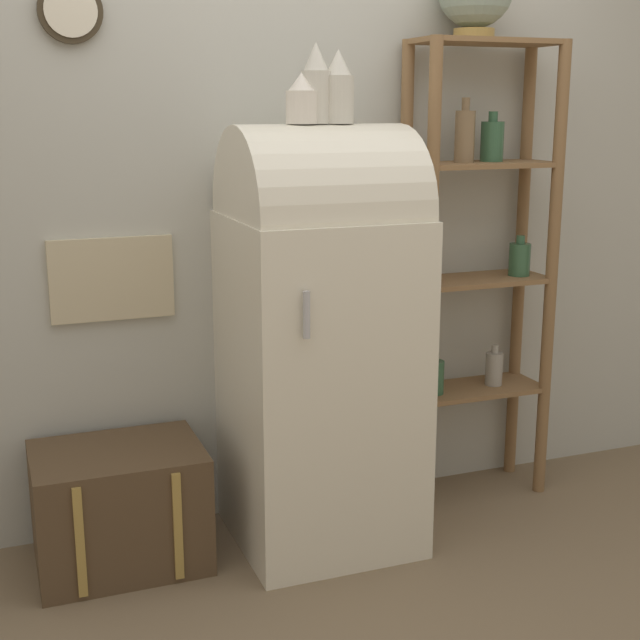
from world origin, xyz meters
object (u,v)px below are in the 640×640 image
at_px(refrigerator, 320,330).
at_px(vase_right, 338,89).
at_px(vase_left, 302,100).
at_px(suitcase_trunk, 120,507).
at_px(vase_center, 316,86).

distance_m(refrigerator, vase_right, 0.86).
distance_m(refrigerator, vase_left, 0.83).
relative_size(vase_left, vase_right, 0.68).
bearing_deg(suitcase_trunk, vase_left, -5.41).
distance_m(refrigerator, suitcase_trunk, 0.97).
height_order(refrigerator, vase_left, vase_left).
xyz_separation_m(refrigerator, suitcase_trunk, (-0.75, 0.06, -0.60)).
xyz_separation_m(vase_center, vase_right, (0.08, -0.01, -0.01)).
bearing_deg(suitcase_trunk, refrigerator, -4.50).
xyz_separation_m(suitcase_trunk, vase_left, (0.68, -0.06, 1.43)).
relative_size(suitcase_trunk, vase_left, 3.47).
distance_m(suitcase_trunk, vase_center, 1.65).
bearing_deg(suitcase_trunk, vase_center, -3.55).
bearing_deg(refrigerator, vase_center, 126.82).
bearing_deg(vase_left, suitcase_trunk, 174.59).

